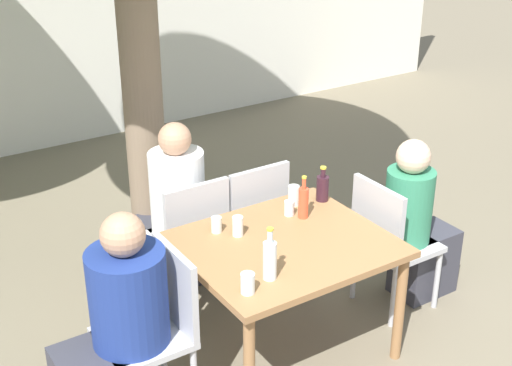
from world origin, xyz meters
The scene contains 18 objects.
ground_plane centered at (0.00, 0.00, 0.00)m, with size 30.00×30.00×0.00m, color #706651.
cafe_building_wall centered at (0.00, 3.99, 1.40)m, with size 10.00×0.08×2.80m.
dining_table_front centered at (0.00, 0.00, 0.65)m, with size 1.15×0.98×0.74m.
patio_chair_0 centered at (-0.81, 0.00, 0.52)m, with size 0.44×0.44×0.91m.
patio_chair_1 centered at (0.81, 0.00, 0.52)m, with size 0.44×0.44×0.91m.
patio_chair_2 centered at (-0.23, 0.72, 0.52)m, with size 0.44×0.44×0.91m.
patio_chair_3 centered at (0.23, 0.72, 0.52)m, with size 0.44×0.44×0.91m.
person_seated_0 centered at (-1.04, 0.00, 0.54)m, with size 0.60×0.40×1.18m.
person_seated_1 centered at (1.05, 0.00, 0.51)m, with size 0.55×0.30×1.15m.
person_seated_2 centered at (-0.23, 0.95, 0.55)m, with size 0.35×0.58×1.23m.
water_bottle_0 centered at (-0.28, -0.26, 0.85)m, with size 0.07×0.07×0.29m.
wine_bottle_1 centered at (0.50, 0.31, 0.82)m, with size 0.08×0.08×0.23m.
soda_bottle_2 centered at (0.26, 0.19, 0.84)m, with size 0.06×0.06×0.27m.
drinking_glass_0 centered at (-0.26, 0.31, 0.78)m, with size 0.06×0.06×0.09m.
drinking_glass_1 centered at (-0.45, -0.31, 0.79)m, with size 0.07×0.07×0.11m.
drinking_glass_2 centered at (0.31, 0.36, 0.80)m, with size 0.07×0.07×0.13m.
drinking_glass_3 centered at (0.21, 0.26, 0.78)m, with size 0.06×0.06×0.09m.
drinking_glass_4 centered at (-0.18, 0.21, 0.80)m, with size 0.06×0.06×0.12m.
Camera 1 is at (-2.04, -2.84, 2.73)m, focal length 50.00 mm.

